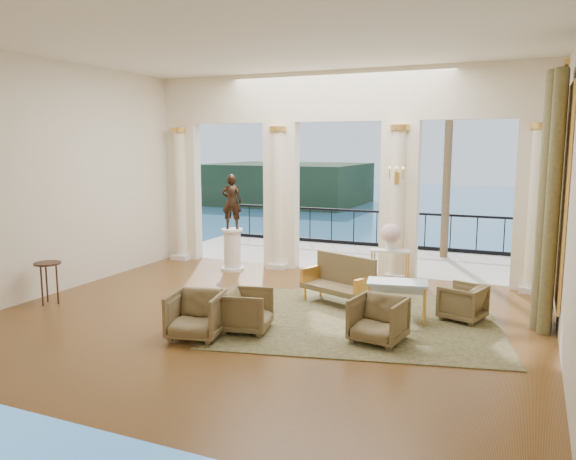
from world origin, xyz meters
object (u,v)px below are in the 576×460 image
at_px(armchair_c, 463,301).
at_px(game_table, 397,285).
at_px(pedestal, 232,250).
at_px(settee, 340,280).
at_px(statue, 232,202).
at_px(armchair_a, 196,313).
at_px(side_table, 48,268).
at_px(console_table, 390,256).
at_px(armchair_d, 247,309).
at_px(armchair_b, 378,318).

height_order(armchair_c, game_table, game_table).
relative_size(armchair_c, pedestal, 0.68).
relative_size(settee, statue, 1.17).
bearing_deg(armchair_a, game_table, 26.24).
bearing_deg(armchair_a, settee, 49.91).
bearing_deg(armchair_a, pedestal, 100.26).
bearing_deg(game_table, settee, 141.54).
relative_size(armchair_c, side_table, 0.86).
height_order(armchair_a, game_table, armchair_a).
bearing_deg(settee, console_table, 93.04).
xyz_separation_m(settee, statue, (-3.16, 1.63, 1.16)).
bearing_deg(armchair_d, pedestal, 19.86).
distance_m(statue, console_table, 3.82).
relative_size(armchair_b, settee, 0.51).
relative_size(armchair_c, console_table, 0.79).
bearing_deg(armchair_b, console_table, 109.20).
bearing_deg(game_table, console_table, 94.41).
distance_m(armchair_c, game_table, 1.13).
bearing_deg(pedestal, armchair_c, -18.30).
xyz_separation_m(game_table, console_table, (-0.65, 2.25, 0.03)).
bearing_deg(armchair_d, armchair_b, -92.48).
bearing_deg(console_table, settee, -118.21).
height_order(armchair_a, armchair_d, armchair_a).
relative_size(armchair_a, armchair_b, 1.04).
bearing_deg(armchair_a, statue, 100.26).
bearing_deg(armchair_d, statue, 19.86).
xyz_separation_m(armchair_b, settee, (-1.16, 1.72, 0.07)).
xyz_separation_m(armchair_a, pedestal, (-1.75, 4.28, 0.08)).
xyz_separation_m(armchair_a, armchair_b, (2.57, 0.92, -0.02)).
distance_m(armchair_c, pedestal, 5.63).
bearing_deg(pedestal, side_table, -114.40).
bearing_deg(armchair_b, armchair_c, 65.94).
height_order(armchair_b, armchair_d, armchair_b).
relative_size(armchair_d, game_table, 0.69).
bearing_deg(settee, armchair_a, -97.13).
bearing_deg(armchair_c, pedestal, -90.37).
bearing_deg(armchair_a, armchair_c, 22.96).
xyz_separation_m(armchair_b, pedestal, (-4.32, 3.35, 0.10)).
height_order(game_table, pedestal, pedestal).
relative_size(armchair_d, settee, 0.50).
relative_size(armchair_d, console_table, 0.87).
bearing_deg(game_table, armchair_d, -155.91).
distance_m(armchair_b, console_table, 3.44).
bearing_deg(game_table, statue, 141.10).
bearing_deg(side_table, armchair_d, 1.39).
height_order(armchair_a, console_table, armchair_a).
height_order(settee, side_table, settee).
xyz_separation_m(armchair_a, armchair_c, (3.59, 2.51, -0.06)).
bearing_deg(side_table, statue, 65.60).
bearing_deg(armchair_b, game_table, 97.40).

